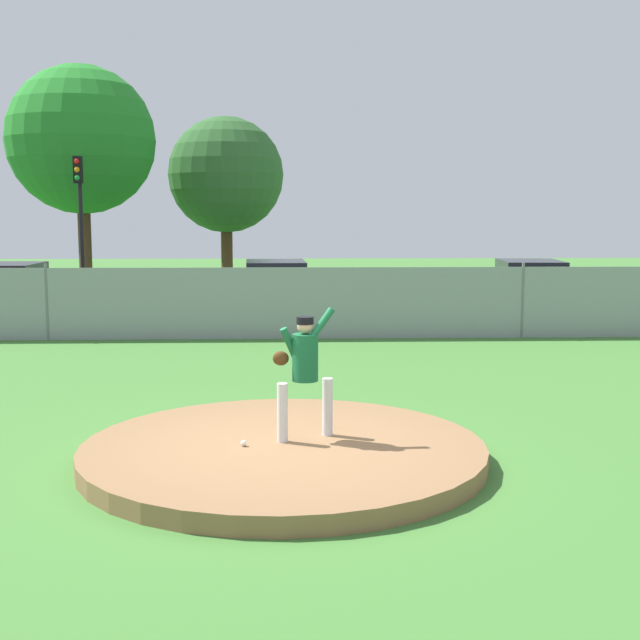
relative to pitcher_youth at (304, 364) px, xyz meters
The scene contains 13 objects.
ground_plane 5.90m from the pitcher_youth, 92.57° to the left, with size 80.00×80.00×0.00m, color #427A33.
asphalt_strip 14.33m from the pitcher_youth, 91.04° to the left, with size 44.00×7.00×0.01m, color #2B2B2D.
pitchers_mound 1.10m from the pitcher_youth, 140.06° to the right, with size 4.92×4.92×0.22m, color olive.
pitcher_youth is the anchor object (origin of this frame).
baseball 1.21m from the pitcher_youth, 156.06° to the right, with size 0.07×0.07×0.07m, color white.
chainlink_fence 9.79m from the pitcher_youth, 91.52° to the left, with size 28.58×0.07×1.82m.
parked_car_red 16.34m from the pitcher_youth, 120.34° to the left, with size 1.81×4.02×1.58m.
parked_car_slate 14.45m from the pitcher_youth, 92.44° to the left, with size 2.08×4.28×1.62m.
parked_car_charcoal 16.16m from the pitcher_youth, 64.31° to the left, with size 2.21×4.33×1.61m.
traffic_cone_orange 20.05m from the pitcher_youth, 57.83° to the left, with size 0.40×0.40×0.55m.
traffic_light_near 19.96m from the pitcher_youth, 111.49° to the left, with size 0.28×0.46×4.90m.
tree_broad_left 23.70m from the pitcher_youth, 110.04° to the left, with size 5.52×5.52×8.49m.
tree_tall_centre 25.15m from the pitcher_youth, 96.53° to the left, with size 4.75×4.75×6.96m.
Camera 1 is at (0.10, -9.84, 3.00)m, focal length 46.69 mm.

